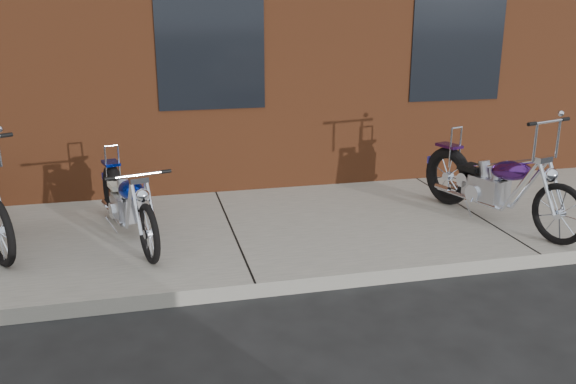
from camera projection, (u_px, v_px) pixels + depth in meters
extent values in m
plane|color=#282829|center=(256.00, 298.00, 5.66)|extent=(120.00, 120.00, 0.00)
cube|color=gray|center=(232.00, 235.00, 7.04)|extent=(22.00, 3.00, 0.15)
torus|color=black|center=(457.00, 179.00, 7.68)|extent=(0.36, 0.76, 0.75)
torus|color=black|center=(572.00, 218.00, 6.35)|extent=(0.27, 0.66, 0.67)
cube|color=#ADADAD|center=(499.00, 193.00, 7.14)|extent=(0.40, 0.48, 0.31)
ellipsoid|color=#431964|center=(522.00, 174.00, 6.81)|extent=(0.43, 0.63, 0.32)
cube|color=black|center=(483.00, 171.00, 7.30)|extent=(0.32, 0.35, 0.06)
cylinder|color=white|center=(564.00, 190.00, 6.38)|extent=(0.13, 0.30, 0.56)
cylinder|color=white|center=(562.00, 123.00, 6.29)|extent=(0.55, 0.20, 0.03)
cylinder|color=white|center=(464.00, 150.00, 7.50)|extent=(0.03, 0.03, 0.50)
cylinder|color=white|center=(490.00, 197.00, 7.42)|extent=(0.33, 0.91, 0.05)
torus|color=black|center=(116.00, 195.00, 7.12)|extent=(0.30, 0.69, 0.68)
torus|color=black|center=(153.00, 238.00, 5.89)|extent=(0.22, 0.61, 0.61)
cube|color=#ADADAD|center=(130.00, 211.00, 6.61)|extent=(0.35, 0.43, 0.28)
ellipsoid|color=#0723B9|center=(134.00, 193.00, 6.31)|extent=(0.37, 0.56, 0.29)
cube|color=beige|center=(123.00, 188.00, 6.76)|extent=(0.29, 0.31, 0.06)
cylinder|color=white|center=(148.00, 211.00, 5.91)|extent=(0.11, 0.27, 0.51)
cylinder|color=white|center=(142.00, 178.00, 5.92)|extent=(0.51, 0.16, 0.03)
cylinder|color=white|center=(115.00, 167.00, 6.95)|extent=(0.03, 0.03, 0.45)
cylinder|color=white|center=(136.00, 214.00, 6.87)|extent=(0.26, 0.83, 0.05)
torus|color=black|center=(5.00, 236.00, 5.80)|extent=(0.43, 0.65, 0.71)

